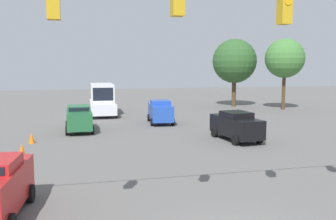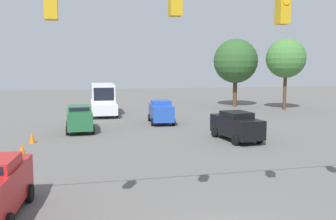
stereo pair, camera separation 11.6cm
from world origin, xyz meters
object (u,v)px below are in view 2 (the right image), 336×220
at_px(sedan_green_withflow_far, 80,118).
at_px(sedan_blue_oncoming_deep, 161,111).
at_px(traffic_cone_third, 22,149).
at_px(overhead_signal_span, 230,59).
at_px(tree_horizon_left, 286,59).
at_px(tree_horizon_right, 236,61).
at_px(sedan_black_oncoming_far, 236,125).
at_px(traffic_cone_fourth, 32,137).
at_px(box_truck_white_withflow_deep, 103,99).
at_px(traffic_cone_second, 18,164).

bearing_deg(sedan_green_withflow_far, sedan_blue_oncoming_deep, -160.35).
relative_size(sedan_blue_oncoming_deep, traffic_cone_third, 5.88).
height_order(overhead_signal_span, tree_horizon_left, overhead_signal_span).
bearing_deg(tree_horizon_left, sedan_blue_oncoming_deep, 22.97).
bearing_deg(tree_horizon_right, traffic_cone_third, 43.91).
bearing_deg(sedan_black_oncoming_far, overhead_signal_span, 65.21).
bearing_deg(traffic_cone_third, traffic_cone_fourth, -91.90).
xyz_separation_m(sedan_green_withflow_far, traffic_cone_fourth, (2.96, 3.70, -0.65)).
bearing_deg(box_truck_white_withflow_deep, overhead_signal_span, 93.82).
relative_size(sedan_green_withflow_far, tree_horizon_left, 0.56).
height_order(sedan_black_oncoming_far, tree_horizon_left, tree_horizon_left).
distance_m(sedan_blue_oncoming_deep, traffic_cone_second, 15.90).
height_order(tree_horizon_left, tree_horizon_right, tree_horizon_right).
distance_m(sedan_blue_oncoming_deep, sedan_green_withflow_far, 7.16).
height_order(overhead_signal_span, traffic_cone_third, overhead_signal_span).
height_order(traffic_cone_third, tree_horizon_right, tree_horizon_right).
xyz_separation_m(traffic_cone_third, tree_horizon_right, (-21.30, -20.50, 5.04)).
distance_m(overhead_signal_span, traffic_cone_second, 11.74).
height_order(sedan_black_oncoming_far, traffic_cone_fourth, sedan_black_oncoming_far).
bearing_deg(box_truck_white_withflow_deep, traffic_cone_third, 71.96).
bearing_deg(tree_horizon_left, traffic_cone_second, 37.48).
distance_m(sedan_green_withflow_far, traffic_cone_fourth, 4.79).
bearing_deg(tree_horizon_right, box_truck_white_withflow_deep, 13.71).
distance_m(traffic_cone_second, traffic_cone_fourth, 6.55).
relative_size(overhead_signal_span, traffic_cone_second, 32.60).
distance_m(traffic_cone_second, tree_horizon_left, 32.07).
bearing_deg(sedan_black_oncoming_far, tree_horizon_left, -129.60).
xyz_separation_m(sedan_blue_oncoming_deep, traffic_cone_second, (9.58, 12.67, -0.66)).
bearing_deg(box_truck_white_withflow_deep, traffic_cone_second, 75.29).
bearing_deg(sedan_black_oncoming_far, tree_horizon_right, -113.21).
bearing_deg(box_truck_white_withflow_deep, tree_horizon_right, -166.29).
relative_size(sedan_black_oncoming_far, tree_horizon_left, 0.57).
xyz_separation_m(overhead_signal_span, sedan_blue_oncoming_deep, (-2.54, -20.79, -4.06)).
bearing_deg(sedan_green_withflow_far, traffic_cone_third, 66.78).
distance_m(overhead_signal_span, traffic_cone_fourth, 17.00).
height_order(traffic_cone_fourth, tree_horizon_left, tree_horizon_left).
bearing_deg(sedan_green_withflow_far, overhead_signal_span, 102.88).
height_order(overhead_signal_span, sedan_black_oncoming_far, overhead_signal_span).
bearing_deg(traffic_cone_second, tree_horizon_left, -142.52).
height_order(box_truck_white_withflow_deep, sedan_blue_oncoming_deep, box_truck_white_withflow_deep).
xyz_separation_m(tree_horizon_left, tree_horizon_right, (4.05, -4.35, -0.26)).
xyz_separation_m(traffic_cone_fourth, tree_horizon_left, (-25.23, -12.69, 5.30)).
relative_size(traffic_cone_third, tree_horizon_right, 0.09).
relative_size(traffic_cone_second, traffic_cone_third, 1.00).
xyz_separation_m(overhead_signal_span, traffic_cone_fourth, (7.16, -14.68, -4.72)).
bearing_deg(traffic_cone_second, tree_horizon_right, -131.74).
distance_m(overhead_signal_span, sedan_green_withflow_far, 19.29).
relative_size(sedan_blue_oncoming_deep, traffic_cone_second, 5.88).
bearing_deg(traffic_cone_third, sedan_blue_oncoming_deep, -135.73).
relative_size(overhead_signal_span, sedan_green_withflow_far, 5.29).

